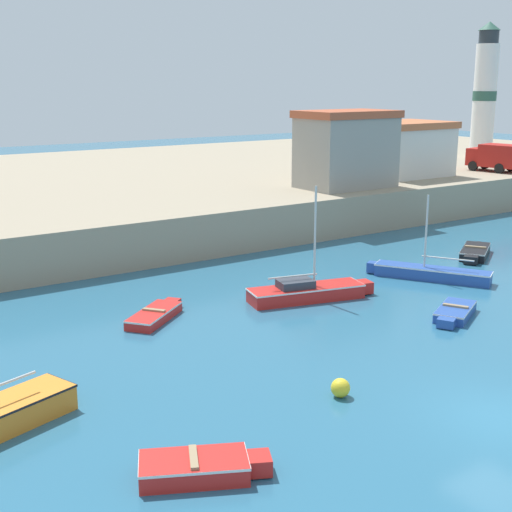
{
  "coord_description": "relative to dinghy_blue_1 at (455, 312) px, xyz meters",
  "views": [
    {
      "loc": [
        -17.04,
        -12.03,
        9.8
      ],
      "look_at": [
        0.81,
        14.15,
        2.0
      ],
      "focal_mm": 50.0,
      "sensor_mm": 36.0,
      "label": 1
    }
  ],
  "objects": [
    {
      "name": "dinghy_red_4",
      "position": [
        -15.28,
        -4.83,
        0.05
      ],
      "size": [
        3.48,
        2.45,
        0.61
      ],
      "color": "red",
      "rests_on": "ground"
    },
    {
      "name": "ground_plane",
      "position": [
        -6.21,
        -7.04,
        -0.24
      ],
      "size": [
        200.0,
        200.0,
        0.0
      ],
      "primitive_type": "plane",
      "color": "#28607F"
    },
    {
      "name": "dinghy_red_6",
      "position": [
        -10.67,
        6.91,
        -0.01
      ],
      "size": [
        3.49,
        3.0,
        0.5
      ],
      "color": "red",
      "rests_on": "ground"
    },
    {
      "name": "harbor_shed_near_wharf",
      "position": [
        9.79,
        18.32,
        5.0
      ],
      "size": [
        6.65,
        4.26,
        5.26
      ],
      "color": "gray",
      "rests_on": "quay_seawall"
    },
    {
      "name": "truck_on_quay",
      "position": [
        25.86,
        18.13,
        3.56
      ],
      "size": [
        2.75,
        4.57,
        2.2
      ],
      "color": "#AD1E19",
      "rests_on": "quay_seawall"
    },
    {
      "name": "mooring_buoy",
      "position": [
        -9.2,
        -3.25,
        0.07
      ],
      "size": [
        0.62,
        0.62,
        0.62
      ],
      "primitive_type": "sphere",
      "color": "yellow",
      "rests_on": "ground"
    },
    {
      "name": "dinghy_blue_1",
      "position": [
        0.0,
        0.0,
        0.0
      ],
      "size": [
        3.36,
        2.41,
        0.51
      ],
      "color": "#284C9E",
      "rests_on": "ground"
    },
    {
      "name": "lighthouse",
      "position": [
        33.79,
        25.98,
        8.45
      ],
      "size": [
        2.21,
        2.21,
        12.6
      ],
      "color": "silver",
      "rests_on": "quay_seawall"
    },
    {
      "name": "sailboat_red_2",
      "position": [
        -3.6,
        5.52,
        0.17
      ],
      "size": [
        6.12,
        2.71,
        5.26
      ],
      "color": "red",
      "rests_on": "ground"
    },
    {
      "name": "quay_seawall",
      "position": [
        -6.21,
        34.6,
        1.05
      ],
      "size": [
        120.0,
        40.0,
        2.59
      ],
      "primitive_type": "cube",
      "color": "gray",
      "rests_on": "ground"
    },
    {
      "name": "harbor_shed_mid_row",
      "position": [
        17.79,
        20.59,
        4.46
      ],
      "size": [
        6.57,
        5.48,
        4.18
      ],
      "color": "silver",
      "rests_on": "quay_seawall"
    },
    {
      "name": "dinghy_black_7",
      "position": [
        9.45,
        6.61,
        0.04
      ],
      "size": [
        3.96,
        3.07,
        0.59
      ],
      "color": "black",
      "rests_on": "ground"
    },
    {
      "name": "sailboat_blue_9",
      "position": [
        3.69,
        4.74,
        0.12
      ],
      "size": [
        3.93,
        5.81,
        4.31
      ],
      "color": "#284C9E",
      "rests_on": "ground"
    }
  ]
}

